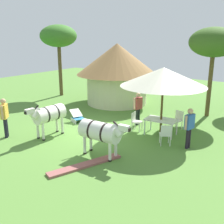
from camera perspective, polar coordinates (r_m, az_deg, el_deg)
name	(u,v)px	position (r m, az deg, el deg)	size (l,w,h in m)	color
ground_plane	(87,131)	(12.94, -5.32, -4.06)	(36.00, 36.00, 0.00)	#538235
thatched_hut	(117,70)	(17.71, 1.05, 8.88)	(5.21, 5.21, 3.88)	beige
shade_umbrella	(163,77)	(11.99, 10.76, 7.29)	(3.75, 3.75, 3.07)	brown
patio_dining_table	(161,121)	(12.46, 10.28, -1.89)	(1.47, 0.98, 0.74)	silver
patio_chair_near_hut	(178,119)	(13.42, 13.69, -1.38)	(0.53, 0.52, 0.90)	white
patio_chair_east_end	(136,120)	(12.86, 4.98, -1.73)	(0.49, 0.51, 0.90)	white
patio_chair_near_lawn	(166,133)	(11.35, 11.21, -4.46)	(0.60, 0.60, 0.90)	white
guest_beside_umbrella	(138,106)	(13.61, 5.49, 1.33)	(0.28, 0.59, 1.65)	black
guest_behind_table	(189,125)	(11.14, 15.97, -2.57)	(0.29, 0.59, 1.67)	black
standing_watcher	(4,114)	(12.75, -21.70, -0.44)	(0.48, 0.51, 1.78)	black
striped_lounge_chair	(77,117)	(14.31, -7.30, -1.08)	(0.95, 0.79, 0.60)	#2F79BE
zebra_nearest_camera	(48,114)	(12.29, -13.24, -0.50)	(0.74, 2.10, 1.57)	silver
zebra_by_umbrella	(101,132)	(10.04, -2.35, -4.20)	(2.22, 0.78, 1.50)	silver
acacia_tree_behind_hut	(58,37)	(20.32, -11.21, 15.29)	(2.61, 2.61, 5.09)	brown
acacia_tree_left_background	(214,43)	(15.59, 20.68, 13.46)	(2.61, 2.61, 4.82)	brown
brick_patio_kerb	(86,165)	(9.71, -5.58, -10.99)	(2.80, 0.36, 0.08)	#95544F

